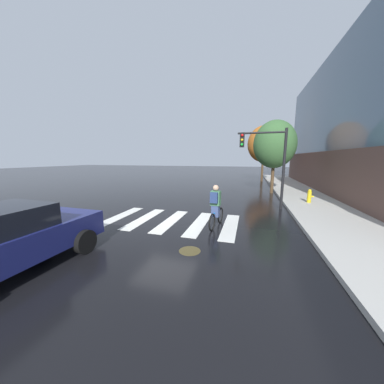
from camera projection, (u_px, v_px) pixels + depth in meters
The scene contains 8 objects.
ground_plane at pixel (165, 220), 8.80m from camera, with size 120.00×120.00×0.00m, color black.
crosswalk_stripes at pixel (171, 221), 8.72m from camera, with size 5.64×3.22×0.01m.
manhole_cover at pixel (190, 251), 5.89m from camera, with size 0.64×0.64×0.01m, color #473D1E.
cyclist at pixel (216, 207), 7.76m from camera, with size 0.39×1.70×1.69m.
traffic_light_near at pixel (268, 155), 10.52m from camera, with size 2.47×0.28×4.20m.
fire_hydrant at pixel (309, 196), 11.60m from camera, with size 0.33×0.22×0.78m.
street_tree_near at pixel (275, 145), 15.09m from camera, with size 3.09×3.09×5.49m.
street_tree_mid at pixel (264, 144), 22.85m from camera, with size 3.57×3.57×6.34m.
Camera 1 is at (3.48, -7.82, 2.69)m, focal length 18.78 mm.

